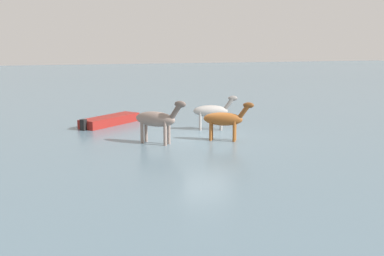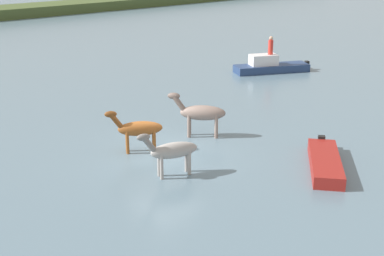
{
  "view_description": "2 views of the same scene",
  "coord_description": "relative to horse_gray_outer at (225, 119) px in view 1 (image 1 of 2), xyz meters",
  "views": [
    {
      "loc": [
        7.65,
        19.62,
        4.3
      ],
      "look_at": [
        0.8,
        0.57,
        0.64
      ],
      "focal_mm": 43.25,
      "sensor_mm": 36.0,
      "label": 1
    },
    {
      "loc": [
        -11.96,
        -14.9,
        7.79
      ],
      "look_at": [
        0.95,
        -0.63,
        0.98
      ],
      "focal_mm": 47.63,
      "sensor_mm": 36.0,
      "label": 2
    }
  ],
  "objects": [
    {
      "name": "horse_gray_outer",
      "position": [
        0.0,
        0.0,
        0.0
      ],
      "size": [
        2.12,
        1.54,
        1.78
      ],
      "rotation": [
        0.0,
        0.0,
        2.57
      ],
      "color": "brown",
      "rests_on": "ground_plane"
    },
    {
      "name": "horse_dun_straggler",
      "position": [
        -0.48,
        -2.67,
        -0.01
      ],
      "size": [
        2.23,
        1.11,
        1.76
      ],
      "rotation": [
        0.0,
        0.0,
        2.79
      ],
      "color": "#9E9993",
      "rests_on": "ground_plane"
    },
    {
      "name": "ground_plane",
      "position": [
        0.7,
        -0.75,
        -0.98
      ],
      "size": [
        169.51,
        169.51,
        0.0
      ],
      "primitive_type": "plane",
      "color": "slate"
    },
    {
      "name": "horse_pinto_flank",
      "position": [
        3.06,
        -0.38,
        0.1
      ],
      "size": [
        2.01,
        2.11,
        1.96
      ],
      "rotation": [
        0.0,
        0.0,
        2.32
      ],
      "color": "gray",
      "rests_on": "ground_plane"
    },
    {
      "name": "boat_tender_starboard",
      "position": [
        4.19,
        -6.0,
        -0.82
      ],
      "size": [
        3.65,
        3.21,
        0.71
      ],
      "rotation": [
        0.0,
        0.0,
        3.81
      ],
      "color": "maroon",
      "rests_on": "ground_plane"
    }
  ]
}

